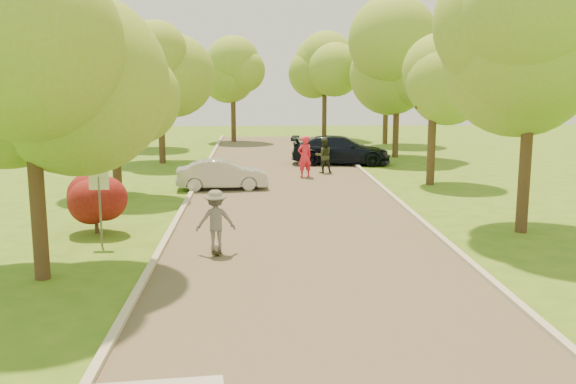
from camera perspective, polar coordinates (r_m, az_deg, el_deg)
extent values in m
plane|color=#396818|center=(14.80, 2.73, -8.48)|extent=(100.00, 100.00, 0.00)
cube|color=#4C4438|center=(22.50, 0.72, -1.97)|extent=(8.00, 60.00, 0.01)
cube|color=#B2AD9E|center=(22.60, -9.59, -1.92)|extent=(0.18, 60.00, 0.12)
cube|color=#B2AD9E|center=(23.10, 10.80, -1.69)|extent=(0.18, 60.00, 0.12)
cylinder|color=#59595E|center=(18.85, -16.34, -1.67)|extent=(0.06, 0.06, 2.00)
cube|color=white|center=(18.70, -16.48, 1.03)|extent=(0.55, 0.04, 0.55)
cylinder|color=#382619|center=(20.53, -16.66, -2.60)|extent=(0.12, 0.12, 0.70)
sphere|color=#590F0F|center=(20.38, -16.76, -0.54)|extent=(1.70, 1.70, 1.70)
cylinder|color=#382619|center=(16.06, -21.35, -1.05)|extent=(0.36, 0.36, 3.60)
sphere|color=olive|center=(15.80, -22.10, 10.34)|extent=(4.60, 4.60, 4.60)
sphere|color=olive|center=(15.62, -19.82, 13.03)|extent=(3.45, 3.45, 3.45)
cylinder|color=#382619|center=(26.74, -15.01, 3.03)|extent=(0.36, 0.36, 3.15)
sphere|color=olive|center=(26.55, -15.29, 9.11)|extent=(4.20, 4.20, 4.20)
sphere|color=olive|center=(26.43, -14.00, 10.53)|extent=(3.15, 3.15, 3.15)
cylinder|color=#382619|center=(36.44, -11.18, 5.52)|extent=(0.36, 0.36, 3.83)
sphere|color=olive|center=(36.33, -11.36, 10.79)|extent=(4.80, 4.80, 4.80)
sphere|color=olive|center=(36.25, -10.25, 11.97)|extent=(3.60, 3.60, 3.60)
cylinder|color=#382619|center=(20.85, 20.29, 1.76)|extent=(0.36, 0.36, 3.83)
sphere|color=olive|center=(20.67, 20.88, 11.15)|extent=(5.00, 5.00, 5.00)
sphere|color=olive|center=(21.02, 22.93, 13.04)|extent=(3.75, 3.75, 3.75)
cylinder|color=#382619|center=(29.19, 12.62, 3.92)|extent=(0.36, 0.36, 3.38)
sphere|color=olive|center=(29.03, 12.86, 9.83)|extent=(4.40, 4.40, 4.40)
sphere|color=olive|center=(29.22, 14.18, 11.07)|extent=(3.30, 3.30, 3.30)
cylinder|color=#382619|center=(38.97, 9.58, 6.02)|extent=(0.36, 0.36, 4.05)
sphere|color=olive|center=(38.89, 9.73, 11.30)|extent=(5.20, 5.20, 5.20)
sphere|color=olive|center=(39.09, 10.91, 12.40)|extent=(3.90, 3.90, 3.90)
cylinder|color=#382619|center=(44.70, -12.79, 6.13)|extent=(0.36, 0.36, 3.60)
sphere|color=olive|center=(44.61, -12.96, 10.36)|extent=(5.00, 5.00, 5.00)
sphere|color=olive|center=(44.50, -12.03, 11.37)|extent=(3.75, 3.75, 3.75)
cylinder|color=#382619|center=(47.00, 8.66, 6.59)|extent=(0.36, 0.36, 3.83)
sphere|color=olive|center=(46.92, 8.78, 10.75)|extent=(5.00, 5.00, 5.00)
sphere|color=olive|center=(47.09, 9.71, 11.64)|extent=(3.75, 3.75, 3.75)
cylinder|color=#382619|center=(48.08, -4.87, 6.48)|extent=(0.36, 0.36, 3.38)
sphere|color=olive|center=(47.98, -4.93, 10.21)|extent=(4.80, 4.80, 4.80)
sphere|color=olive|center=(47.97, -4.06, 11.08)|extent=(3.60, 3.60, 3.60)
cylinder|color=#382619|center=(50.33, 3.25, 6.79)|extent=(0.36, 0.36, 3.60)
sphere|color=olive|center=(50.25, 3.29, 10.55)|extent=(5.00, 5.00, 5.00)
sphere|color=olive|center=(50.35, 4.16, 11.39)|extent=(3.75, 3.75, 3.75)
imported|color=#B1B1B6|center=(27.55, -5.88, 1.55)|extent=(3.96, 1.61, 1.28)
imported|color=black|center=(35.50, 4.71, 3.73)|extent=(5.68, 2.93, 1.58)
cube|color=black|center=(17.63, -6.40, -5.14)|extent=(0.35, 0.87, 0.02)
cylinder|color=#BFCC4C|center=(17.94, -6.23, -5.05)|extent=(0.04, 0.07, 0.07)
cylinder|color=#BFCC4C|center=(17.93, -6.71, -5.07)|extent=(0.04, 0.07, 0.07)
cylinder|color=#BFCC4C|center=(17.36, -6.07, -5.57)|extent=(0.04, 0.07, 0.07)
cylinder|color=#BFCC4C|center=(17.35, -6.57, -5.59)|extent=(0.04, 0.07, 0.07)
imported|color=slate|center=(17.43, -6.45, -2.49)|extent=(1.14, 0.75, 1.65)
imported|color=red|center=(30.66, 1.49, 3.14)|extent=(0.85, 0.72, 1.99)
imported|color=#272F1C|center=(32.10, 3.18, 3.24)|extent=(0.94, 0.79, 1.75)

